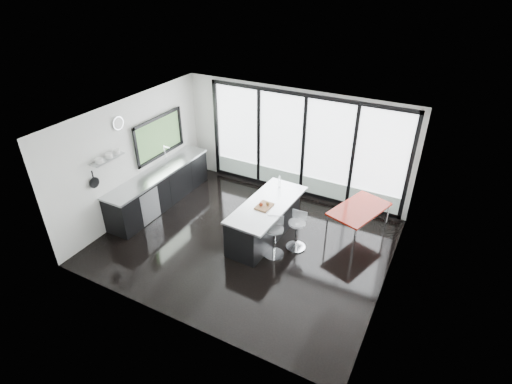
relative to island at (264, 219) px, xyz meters
The scene contains 11 objects.
floor 0.65m from the island, 125.19° to the right, with size 6.00×5.00×0.00m, color black.
ceiling 2.39m from the island, 125.19° to the right, with size 6.00×5.00×0.00m, color white.
wall_back 2.24m from the island, 89.89° to the left, with size 6.00×0.09×2.80m.
wall_front 3.04m from the island, 95.30° to the right, with size 6.00×0.00×2.80m, color silver.
wall_left 3.43m from the island, behind, with size 0.26×5.00×2.80m.
wall_right 2.92m from the island, ahead, with size 0.00×5.00×2.80m, color silver.
counter_cabinets 2.94m from the island, behind, with size 0.69×3.24×1.36m.
island is the anchor object (origin of this frame).
bar_stool_near 0.71m from the island, 46.23° to the right, with size 0.44×0.44×0.70m, color silver.
bar_stool_far 0.81m from the island, ahead, with size 0.42×0.42×0.67m, color silver.
red_table 2.07m from the island, 27.62° to the left, with size 0.80×1.40×0.75m, color maroon.
Camera 1 is at (3.50, -6.14, 5.47)m, focal length 28.00 mm.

